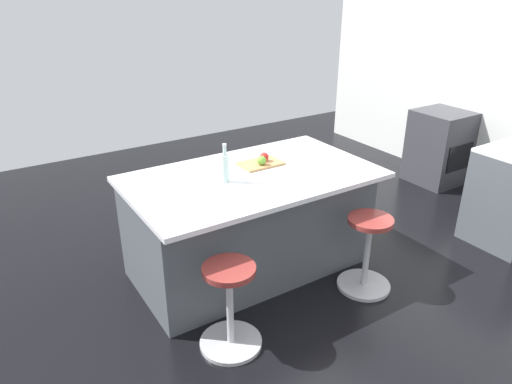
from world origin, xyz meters
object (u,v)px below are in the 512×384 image
(cutting_board, at_px, (260,164))
(apple_green, at_px, (262,160))
(apple_red, at_px, (264,157))
(stool_by_window, at_px, (367,255))
(water_bottle, at_px, (225,167))
(stool_middle, at_px, (230,309))
(oven_range, at_px, (439,147))
(kitchen_island, at_px, (250,221))

(cutting_board, distance_m, apple_green, 0.07)
(apple_red, bearing_deg, stool_by_window, 115.00)
(cutting_board, bearing_deg, water_bottle, 20.83)
(stool_middle, height_order, water_bottle, water_bottle)
(stool_by_window, height_order, apple_red, apple_red)
(oven_range, xyz_separation_m, stool_by_window, (2.37, 1.18, -0.15))
(apple_green, bearing_deg, water_bottle, 15.39)
(stool_middle, xyz_separation_m, apple_red, (-0.86, -0.89, 0.66))
(cutting_board, bearing_deg, kitchen_island, 31.88)
(kitchen_island, xyz_separation_m, cutting_board, (-0.18, -0.11, 0.46))
(stool_middle, bearing_deg, water_bottle, -118.04)
(stool_by_window, height_order, stool_middle, same)
(kitchen_island, bearing_deg, oven_range, -172.19)
(stool_by_window, xyz_separation_m, water_bottle, (0.90, -0.72, 0.72))
(kitchen_island, height_order, apple_red, apple_red)
(stool_by_window, xyz_separation_m, cutting_board, (0.46, -0.88, 0.61))
(stool_middle, bearing_deg, oven_range, -162.04)
(cutting_board, bearing_deg, stool_middle, 47.21)
(kitchen_island, relative_size, apple_red, 26.32)
(kitchen_island, height_order, stool_by_window, kitchen_island)
(stool_middle, relative_size, water_bottle, 2.06)
(cutting_board, height_order, apple_green, apple_green)
(kitchen_island, relative_size, cutting_board, 5.63)
(oven_range, height_order, apple_red, apple_red)
(apple_green, bearing_deg, kitchen_island, 20.49)
(oven_range, relative_size, kitchen_island, 0.44)
(kitchen_island, bearing_deg, stool_middle, 50.35)
(kitchen_island, xyz_separation_m, apple_red, (-0.22, -0.12, 0.51))
(stool_middle, bearing_deg, apple_green, -133.78)
(water_bottle, bearing_deg, apple_red, -159.81)
(stool_by_window, relative_size, apple_green, 8.30)
(oven_range, bearing_deg, stool_by_window, 26.50)
(kitchen_island, bearing_deg, water_bottle, 12.18)
(stool_by_window, bearing_deg, cutting_board, -62.26)
(stool_by_window, bearing_deg, apple_green, -59.76)
(apple_green, distance_m, water_bottle, 0.43)
(oven_range, bearing_deg, kitchen_island, 7.81)
(cutting_board, xyz_separation_m, apple_green, (0.02, 0.05, 0.05))
(stool_middle, bearing_deg, cutting_board, -132.79)
(stool_by_window, distance_m, cutting_board, 1.17)
(apple_red, relative_size, water_bottle, 0.25)
(kitchen_island, height_order, stool_middle, kitchen_island)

